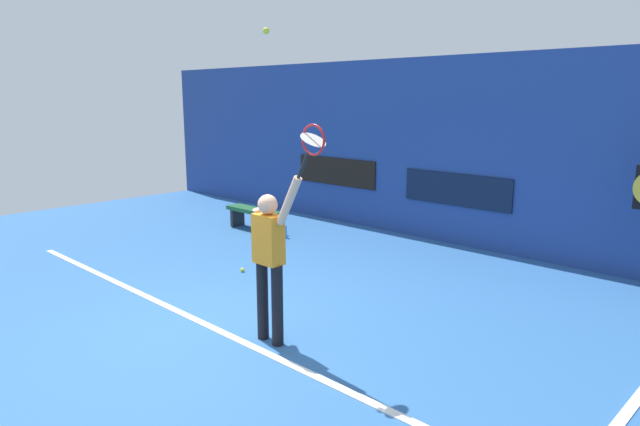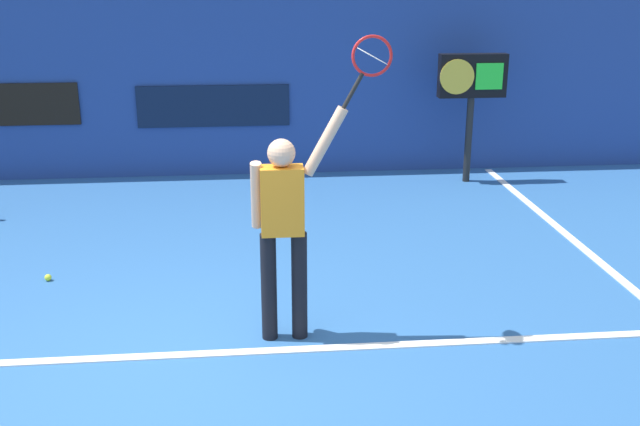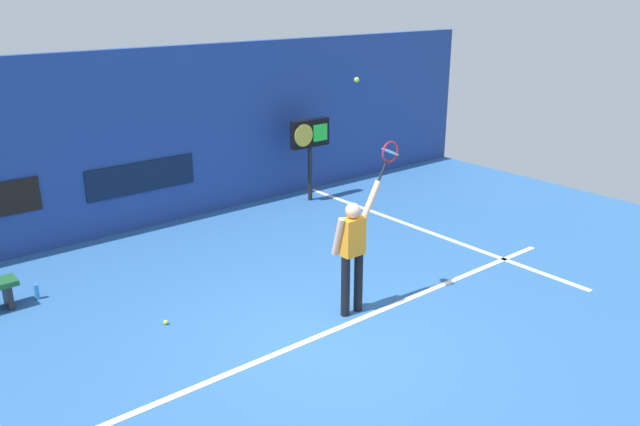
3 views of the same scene
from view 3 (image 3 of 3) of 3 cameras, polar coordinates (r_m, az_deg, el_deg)
ground_plane at (r=8.98m, az=0.68°, el=-10.99°), size 18.00×18.00×0.00m
back_wall at (r=12.99m, az=-15.83°, el=6.08°), size 18.00×0.20×3.46m
sponsor_banner_center at (r=13.05m, az=-15.34°, el=3.04°), size 2.20×0.03×0.60m
court_baseline at (r=9.06m, az=0.17°, el=-10.65°), size 10.00×0.10×0.01m
court_sideline at (r=12.92m, az=9.07°, el=-1.49°), size 0.10×7.00×0.01m
tennis_player at (r=9.24m, az=2.87°, el=-3.13°), size 0.76×0.31×1.94m
tennis_racket at (r=9.28m, az=6.09°, el=5.15°), size 0.44×0.27×0.61m
tennis_ball at (r=8.63m, az=3.23°, el=11.58°), size 0.07×0.07×0.07m
scoreboard_clock at (r=14.20m, az=-0.89°, el=6.65°), size 0.96×0.20×1.82m
water_bottle at (r=10.88m, az=-23.56°, el=-6.34°), size 0.07×0.07×0.24m
spare_ball at (r=9.57m, az=-13.36°, el=-9.29°), size 0.07×0.07×0.07m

